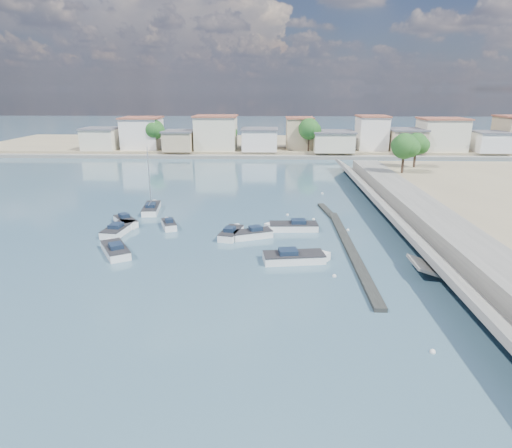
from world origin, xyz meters
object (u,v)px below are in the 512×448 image
at_px(motorboat_c, 291,227).
at_px(sailboat, 152,208).
at_px(motorboat_d, 250,235).
at_px(motorboat_e, 120,229).
at_px(motorboat_h, 297,258).
at_px(motorboat_a, 115,250).
at_px(motorboat_g, 126,222).
at_px(motorboat_b, 232,233).
at_px(motorboat_f, 169,224).

bearing_deg(motorboat_c, sailboat, 157.67).
bearing_deg(sailboat, motorboat_c, -22.33).
bearing_deg(motorboat_d, motorboat_e, 174.25).
distance_m(motorboat_e, motorboat_h, 21.81).
bearing_deg(motorboat_a, motorboat_g, 101.34).
height_order(motorboat_b, motorboat_h, same).
bearing_deg(motorboat_h, motorboat_b, 134.12).
bearing_deg(motorboat_g, motorboat_c, -3.62).
relative_size(motorboat_c, motorboat_e, 1.07).
distance_m(motorboat_a, motorboat_d, 14.44).
height_order(motorboat_d, motorboat_f, same).
bearing_deg(motorboat_b, motorboat_f, 159.39).
bearing_deg(motorboat_f, motorboat_h, -34.37).
height_order(motorboat_a, motorboat_h, same).
relative_size(motorboat_c, motorboat_d, 1.26).
bearing_deg(sailboat, motorboat_a, -88.42).
xyz_separation_m(motorboat_a, motorboat_e, (-1.78, 6.67, -0.00)).
relative_size(motorboat_g, sailboat, 0.50).
bearing_deg(motorboat_a, motorboat_f, 67.47).
bearing_deg(motorboat_g, motorboat_f, -8.78).
relative_size(motorboat_a, motorboat_f, 1.40).
bearing_deg(motorboat_f, motorboat_d, -19.14).
height_order(motorboat_d, motorboat_h, same).
distance_m(motorboat_b, motorboat_d, 2.12).
bearing_deg(motorboat_c, motorboat_a, -155.97).
bearing_deg(motorboat_f, motorboat_g, 171.22).
relative_size(motorboat_a, motorboat_c, 0.85).
xyz_separation_m(motorboat_h, sailboat, (-18.85, 17.41, 0.04)).
xyz_separation_m(motorboat_a, motorboat_b, (11.43, 5.62, -0.00)).
relative_size(motorboat_d, motorboat_h, 0.75).
relative_size(motorboat_c, sailboat, 0.71).
relative_size(motorboat_g, motorboat_h, 0.68).
bearing_deg(motorboat_h, motorboat_d, 126.23).
height_order(motorboat_a, sailboat, sailboat).
bearing_deg(motorboat_f, motorboat_b, -20.61).
xyz_separation_m(motorboat_a, motorboat_g, (-1.89, 9.42, 0.00)).
height_order(motorboat_b, motorboat_f, same).
xyz_separation_m(motorboat_e, motorboat_g, (-0.11, 2.75, 0.00)).
height_order(motorboat_d, motorboat_e, same).
distance_m(motorboat_e, motorboat_g, 2.76).
distance_m(motorboat_h, sailboat, 25.66).
xyz_separation_m(motorboat_c, motorboat_f, (-14.71, 0.43, -0.00)).
relative_size(motorboat_b, motorboat_f, 1.29).
bearing_deg(motorboat_e, motorboat_f, 19.72).
xyz_separation_m(motorboat_g, motorboat_h, (20.30, -11.00, -0.00)).
relative_size(motorboat_a, motorboat_e, 0.90).
bearing_deg(motorboat_b, motorboat_h, -45.88).
xyz_separation_m(motorboat_a, sailboat, (-0.44, 15.83, 0.04)).
xyz_separation_m(motorboat_e, sailboat, (1.34, 9.16, 0.04)).
relative_size(motorboat_e, motorboat_f, 1.55).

